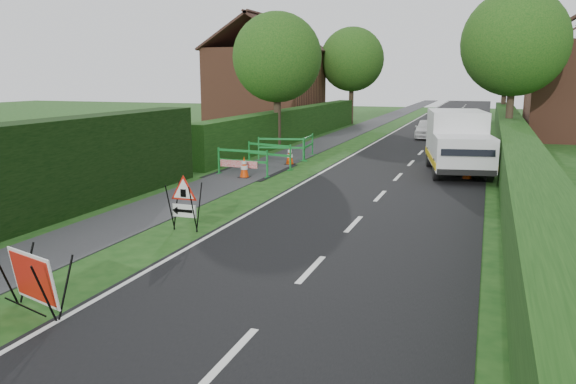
% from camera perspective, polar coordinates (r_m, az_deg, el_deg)
% --- Properties ---
extents(ground, '(120.00, 120.00, 0.00)m').
position_cam_1_polar(ground, '(10.76, -12.22, -7.96)').
color(ground, '#163F12').
rests_on(ground, ground).
extents(road_surface, '(6.00, 90.00, 0.02)m').
position_cam_1_polar(road_surface, '(43.81, 15.82, 6.55)').
color(road_surface, black).
rests_on(road_surface, ground).
extents(footpath, '(2.00, 90.00, 0.02)m').
position_cam_1_polar(footpath, '(44.52, 8.70, 6.93)').
color(footpath, '#2D2D30').
rests_on(footpath, ground).
extents(hedge_west_far, '(1.00, 24.00, 1.80)m').
position_cam_1_polar(hedge_west_far, '(32.50, 0.77, 5.35)').
color(hedge_west_far, '#14380F').
rests_on(hedge_west_far, ground).
extents(hedge_east, '(1.20, 50.00, 1.50)m').
position_cam_1_polar(hedge_east, '(24.84, 21.87, 2.56)').
color(hedge_east, '#14380F').
rests_on(hedge_east, ground).
extents(house_west, '(7.50, 7.40, 7.88)m').
position_cam_1_polar(house_west, '(41.55, -2.23, 10.72)').
color(house_west, brown).
rests_on(house_west, ground).
extents(tree_nw, '(4.40, 4.40, 6.70)m').
position_cam_1_polar(tree_nw, '(28.42, -1.11, 13.50)').
color(tree_nw, '#2D2116').
rests_on(tree_nw, ground).
extents(tree_ne, '(5.20, 5.20, 7.79)m').
position_cam_1_polar(tree_ne, '(30.62, 22.06, 13.84)').
color(tree_ne, '#2D2116').
rests_on(tree_ne, ground).
extents(tree_fw, '(4.80, 4.80, 7.24)m').
position_cam_1_polar(tree_fw, '(43.75, 6.53, 13.23)').
color(tree_fw, '#2D2116').
rests_on(tree_fw, ground).
extents(tree_fe, '(4.20, 4.20, 6.33)m').
position_cam_1_polar(tree_fe, '(46.58, 21.27, 11.68)').
color(tree_fe, '#2D2116').
rests_on(tree_fe, ground).
extents(red_rect_sign, '(1.27, 0.98, 0.96)m').
position_cam_1_polar(red_rect_sign, '(9.43, -24.48, -8.06)').
color(red_rect_sign, black).
rests_on(red_rect_sign, ground).
extents(triangle_sign, '(0.78, 0.78, 1.12)m').
position_cam_1_polar(triangle_sign, '(13.22, -10.66, -0.71)').
color(triangle_sign, black).
rests_on(triangle_sign, ground).
extents(works_van, '(2.80, 5.29, 2.30)m').
position_cam_1_polar(works_van, '(21.90, 16.86, 5.00)').
color(works_van, silver).
rests_on(works_van, ground).
extents(traffic_cone_0, '(0.38, 0.38, 0.79)m').
position_cam_1_polar(traffic_cone_0, '(20.70, 17.78, 2.27)').
color(traffic_cone_0, black).
rests_on(traffic_cone_0, ground).
extents(traffic_cone_1, '(0.38, 0.38, 0.79)m').
position_cam_1_polar(traffic_cone_1, '(23.05, 18.31, 3.15)').
color(traffic_cone_1, black).
rests_on(traffic_cone_1, ground).
extents(traffic_cone_2, '(0.38, 0.38, 0.79)m').
position_cam_1_polar(traffic_cone_2, '(24.09, 19.44, 3.42)').
color(traffic_cone_2, black).
rests_on(traffic_cone_2, ground).
extents(traffic_cone_3, '(0.38, 0.38, 0.79)m').
position_cam_1_polar(traffic_cone_3, '(20.10, -4.47, 2.54)').
color(traffic_cone_3, black).
rests_on(traffic_cone_3, ground).
extents(traffic_cone_4, '(0.38, 0.38, 0.79)m').
position_cam_1_polar(traffic_cone_4, '(23.07, 0.18, 3.75)').
color(traffic_cone_4, black).
rests_on(traffic_cone_4, ground).
extents(ped_barrier_0, '(2.08, 0.51, 1.00)m').
position_cam_1_polar(ped_barrier_0, '(20.49, -4.65, 3.38)').
color(ped_barrier_0, '#167C2D').
rests_on(ped_barrier_0, ground).
extents(ped_barrier_1, '(2.08, 0.84, 1.00)m').
position_cam_1_polar(ped_barrier_1, '(22.23, -1.92, 4.06)').
color(ped_barrier_1, '#167C2D').
rests_on(ped_barrier_1, ground).
extents(ped_barrier_2, '(2.09, 0.81, 1.00)m').
position_cam_1_polar(ped_barrier_2, '(24.33, -0.68, 4.72)').
color(ped_barrier_2, '#167C2D').
rests_on(ped_barrier_2, ground).
extents(ped_barrier_3, '(0.56, 2.08, 1.00)m').
position_cam_1_polar(ped_barrier_3, '(25.01, 2.06, 4.90)').
color(ped_barrier_3, '#167C2D').
rests_on(ped_barrier_3, ground).
extents(redwhite_plank, '(1.50, 0.12, 0.25)m').
position_cam_1_polar(redwhite_plank, '(20.55, -5.01, 1.62)').
color(redwhite_plank, red).
rests_on(redwhite_plank, ground).
extents(hatchback_car, '(1.59, 3.40, 1.12)m').
position_cam_1_polar(hatchback_car, '(34.06, 13.92, 6.25)').
color(hatchback_car, silver).
rests_on(hatchback_car, ground).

